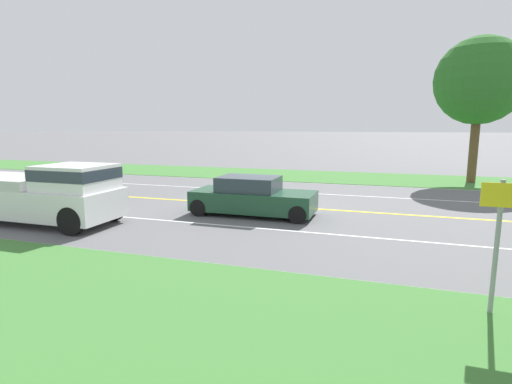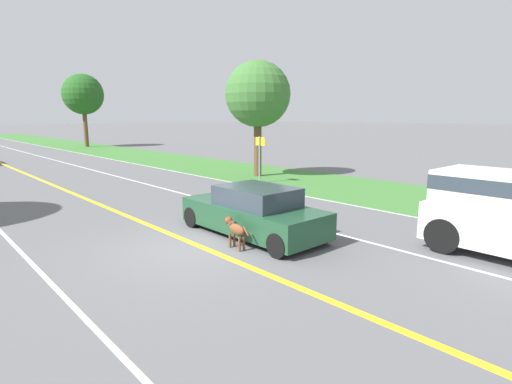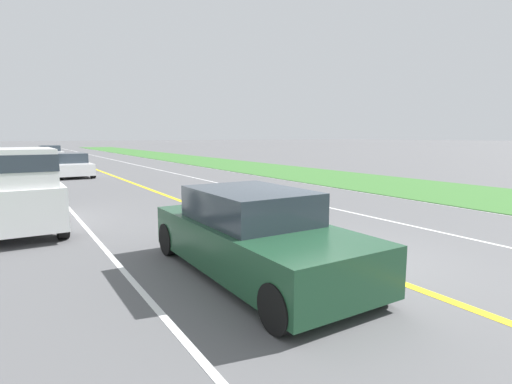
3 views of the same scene
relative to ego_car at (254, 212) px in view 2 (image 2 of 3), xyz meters
name	(u,v)px [view 2 (image 2 of 3)]	position (x,y,z in m)	size (l,w,h in m)	color
ground_plane	(200,246)	(-1.70, 0.16, -0.64)	(400.00, 400.00, 0.00)	#5B5B5E
centre_divider_line	(200,246)	(-1.70, 0.16, -0.64)	(0.18, 160.00, 0.01)	yellow
lane_edge_line_right	(357,206)	(5.30, 0.16, -0.64)	(0.14, 160.00, 0.01)	white
lane_dash_same_dir	(293,222)	(1.80, 0.16, -0.64)	(0.10, 160.00, 0.01)	white
lane_dash_oncoming	(52,284)	(-5.20, 0.16, -0.64)	(0.10, 160.00, 0.01)	white
grass_verge_right	(398,195)	(8.30, 0.16, -0.63)	(6.00, 160.00, 0.03)	#3D7533
ego_car	(254,212)	(0.00, 0.00, 0.00)	(1.83, 4.40, 1.39)	#1E472D
dog	(235,229)	(-1.11, -0.55, -0.14)	(0.24, 1.02, 0.79)	brown
roadside_tree_right_near	(258,95)	(7.62, 8.20, 3.78)	(3.52, 3.52, 6.22)	brown
roadside_tree_right_far	(83,95)	(8.62, 37.32, 4.99)	(4.32, 4.32, 7.83)	brown
street_sign	(260,154)	(6.08, 6.36, 0.83)	(0.11, 0.64, 2.33)	gray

